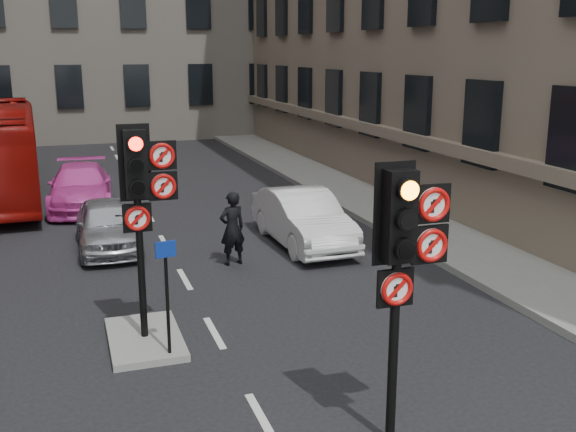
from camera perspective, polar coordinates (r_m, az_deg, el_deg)
pavement_right at (r=20.73m, az=9.22°, el=0.44°), size 3.00×50.00×0.16m
centre_island at (r=11.88m, az=-12.01°, el=-10.13°), size 1.20×2.00×0.12m
signal_near at (r=8.10m, az=9.82°, el=-2.48°), size 0.91×0.40×3.58m
signal_far at (r=11.09m, az=-12.25°, el=2.48°), size 0.91×0.40×3.58m
car_silver at (r=17.27m, az=-15.04°, el=-0.72°), size 1.47×3.65×1.24m
car_white at (r=17.04m, az=1.27°, el=-0.18°), size 1.57×4.26×1.39m
car_pink at (r=22.06m, az=-17.16°, el=2.36°), size 2.14×4.69×1.33m
motorcycle at (r=16.93m, az=-13.38°, el=-1.17°), size 0.75×1.87×1.09m
motorcyclist at (r=15.47m, az=-4.74°, el=-1.06°), size 0.71×0.55×1.72m
info_sign at (r=10.70m, az=-10.24°, el=-5.49°), size 0.32×0.11×1.87m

